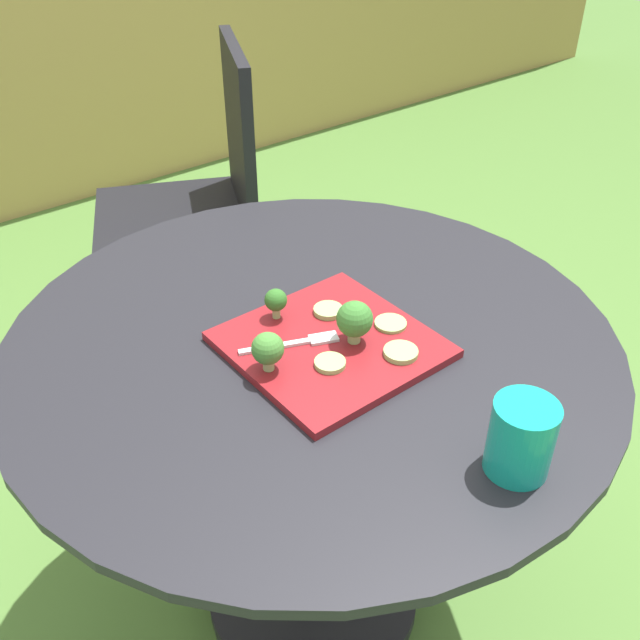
# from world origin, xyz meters

# --- Properties ---
(ground_plane) EXTENTS (12.00, 12.00, 0.00)m
(ground_plane) POSITION_xyz_m (0.00, 0.00, 0.00)
(ground_plane) COLOR #4C7533
(patio_table) EXTENTS (0.97, 0.97, 0.70)m
(patio_table) POSITION_xyz_m (0.00, 0.00, 0.47)
(patio_table) COLOR black
(patio_table) RESTS_ON ground_plane
(patio_chair) EXTENTS (0.59, 0.59, 0.90)m
(patio_chair) POSITION_xyz_m (0.34, 0.92, 0.53)
(patio_chair) COLOR black
(patio_chair) RESTS_ON ground_plane
(salad_plate) EXTENTS (0.29, 0.29, 0.01)m
(salad_plate) POSITION_xyz_m (-0.00, -0.05, 0.71)
(salad_plate) COLOR maroon
(salad_plate) RESTS_ON patio_table
(drinking_glass) EXTENTS (0.08, 0.08, 0.10)m
(drinking_glass) POSITION_xyz_m (0.03, -0.38, 0.75)
(drinking_glass) COLOR #149989
(drinking_glass) RESTS_ON patio_table
(fork) EXTENTS (0.15, 0.08, 0.00)m
(fork) POSITION_xyz_m (-0.04, -0.02, 0.72)
(fork) COLOR silver
(fork) RESTS_ON salad_plate
(broccoli_floret_0) EXTENTS (0.06, 0.06, 0.07)m
(broccoli_floret_0) POSITION_xyz_m (0.03, -0.07, 0.76)
(broccoli_floret_0) COLOR #99B770
(broccoli_floret_0) RESTS_ON salad_plate
(broccoli_floret_1) EXTENTS (0.04, 0.04, 0.05)m
(broccoli_floret_1) POSITION_xyz_m (-0.03, 0.05, 0.75)
(broccoli_floret_1) COLOR #99B770
(broccoli_floret_1) RESTS_ON salad_plate
(broccoli_floret_2) EXTENTS (0.05, 0.05, 0.06)m
(broccoli_floret_2) POSITION_xyz_m (-0.11, -0.05, 0.75)
(broccoli_floret_2) COLOR #99B770
(broccoli_floret_2) RESTS_ON salad_plate
(cucumber_slice_0) EXTENTS (0.05, 0.05, 0.01)m
(cucumber_slice_0) POSITION_xyz_m (0.10, -0.08, 0.72)
(cucumber_slice_0) COLOR #8EB766
(cucumber_slice_0) RESTS_ON salad_plate
(cucumber_slice_1) EXTENTS (0.05, 0.05, 0.01)m
(cucumber_slice_1) POSITION_xyz_m (-0.04, -0.09, 0.72)
(cucumber_slice_1) COLOR #8EB766
(cucumber_slice_1) RESTS_ON salad_plate
(cucumber_slice_2) EXTENTS (0.05, 0.05, 0.01)m
(cucumber_slice_2) POSITION_xyz_m (0.04, 0.01, 0.72)
(cucumber_slice_2) COLOR #8EB766
(cucumber_slice_2) RESTS_ON salad_plate
(cucumber_slice_3) EXTENTS (0.05, 0.05, 0.01)m
(cucumber_slice_3) POSITION_xyz_m (0.06, -0.14, 0.72)
(cucumber_slice_3) COLOR #8EB766
(cucumber_slice_3) RESTS_ON salad_plate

